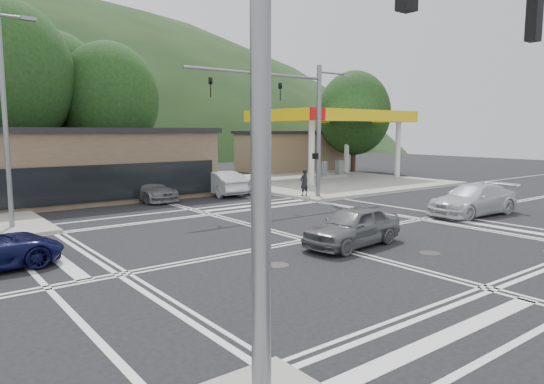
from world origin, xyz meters
TOP-DOWN VIEW (x-y plane):
  - ground at (0.00, 0.00)m, footprint 120.00×120.00m
  - sidewalk_ne at (15.00, 15.00)m, footprint 16.00×16.00m
  - gas_station_canopy at (16.99, 15.99)m, footprint 12.32×8.34m
  - convenience_store at (20.00, 25.00)m, footprint 10.00×6.00m
  - tree_n_b at (-6.00, 24.00)m, footprint 9.00×9.00m
  - tree_n_c at (1.00, 24.00)m, footprint 7.60×7.60m
  - tree_n_e at (-2.00, 28.00)m, footprint 8.40×8.40m
  - tree_ne at (24.00, 20.00)m, footprint 7.20×7.20m
  - streetlight_nw at (-8.44, 9.00)m, footprint 2.50×0.25m
  - signal_mast_ne at (6.95, 8.20)m, footprint 11.65×0.30m
  - signal_mast_sw at (-6.39, -8.20)m, footprint 9.14×0.28m
  - car_grey_center at (0.70, -1.66)m, footprint 4.36×2.14m
  - car_silver_east at (10.24, -0.78)m, footprint 5.37×2.52m
  - car_queue_a at (4.21, 13.31)m, footprint 1.81×4.75m
  - car_queue_b at (5.50, 14.00)m, footprint 2.20×4.40m
  - car_northbound at (-0.50, 13.63)m, footprint 2.41×4.91m
  - pedestrian at (7.50, 8.69)m, footprint 0.62×0.42m

SIDE VIEW (x-z plane):
  - ground at x=0.00m, z-range 0.00..0.00m
  - sidewalk_ne at x=15.00m, z-range 0.00..0.15m
  - car_northbound at x=-0.50m, z-range 0.00..1.37m
  - car_grey_center at x=0.70m, z-range 0.00..1.43m
  - car_queue_b at x=5.50m, z-range 0.00..1.44m
  - car_silver_east at x=10.24m, z-range 0.00..1.51m
  - car_queue_a at x=4.21m, z-range 0.00..1.55m
  - pedestrian at x=7.50m, z-range 0.15..1.79m
  - convenience_store at x=20.00m, z-range 0.00..3.80m
  - gas_station_canopy at x=16.99m, z-range 2.17..7.92m
  - streetlight_nw at x=-8.44m, z-range 0.55..9.55m
  - signal_mast_ne at x=6.95m, z-range 1.07..9.07m
  - signal_mast_sw at x=-6.39m, z-range 1.12..9.12m
  - tree_ne at x=24.00m, z-range 0.85..10.84m
  - tree_n_c at x=1.00m, z-range 1.06..11.93m
  - tree_n_e at x=-2.00m, z-range 1.15..13.13m
  - tree_n_b at x=-6.00m, z-range 1.30..14.28m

